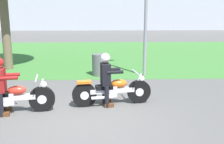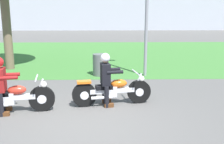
% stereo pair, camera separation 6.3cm
% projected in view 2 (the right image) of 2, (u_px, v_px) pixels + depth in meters
% --- Properties ---
extents(ground, '(120.00, 120.00, 0.00)m').
position_uv_depth(ground, '(84.00, 122.00, 6.00)').
color(ground, '#565451').
extents(grass_verge, '(60.00, 12.00, 0.01)m').
position_uv_depth(grass_verge, '(98.00, 54.00, 15.57)').
color(grass_verge, '#3D7533').
rests_on(grass_verge, ground).
extents(motorcycle_lead, '(2.11, 0.71, 0.88)m').
position_uv_depth(motorcycle_lead, '(112.00, 91.00, 7.04)').
color(motorcycle_lead, black).
rests_on(motorcycle_lead, ground).
extents(rider_lead, '(0.60, 0.52, 1.40)m').
position_uv_depth(rider_lead, '(106.00, 75.00, 6.92)').
color(rider_lead, black).
rests_on(rider_lead, ground).
extents(motorcycle_follow, '(2.14, 0.72, 0.88)m').
position_uv_depth(motorcycle_follow, '(10.00, 98.00, 6.46)').
color(motorcycle_follow, black).
rests_on(motorcycle_follow, ground).
extents(rider_follow, '(0.60, 0.52, 1.40)m').
position_uv_depth(rider_follow, '(1.00, 81.00, 6.34)').
color(rider_follow, black).
rests_on(rider_follow, ground).
extents(trash_can, '(0.55, 0.55, 0.84)m').
position_uv_depth(trash_can, '(100.00, 65.00, 10.30)').
color(trash_can, '#595E5B').
rests_on(trash_can, ground).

